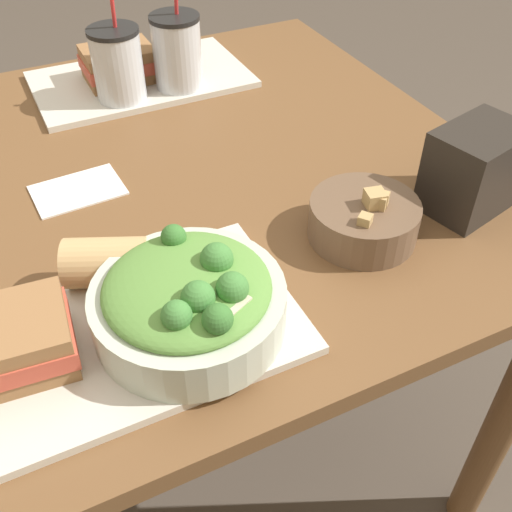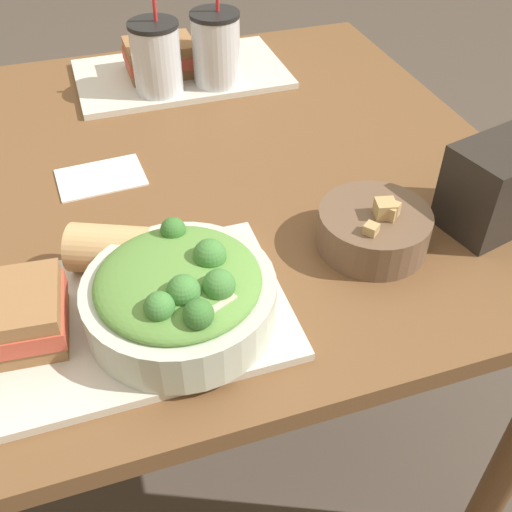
% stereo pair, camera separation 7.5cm
% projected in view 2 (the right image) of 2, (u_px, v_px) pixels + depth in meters
% --- Properties ---
extents(ground_plane, '(12.00, 12.00, 0.00)m').
position_uv_depth(ground_plane, '(166.00, 439.00, 1.47)').
color(ground_plane, '#4C4238').
extents(dining_table, '(1.26, 1.00, 0.77)m').
position_uv_depth(dining_table, '(127.00, 227.00, 1.02)').
color(dining_table, brown).
rests_on(dining_table, ground_plane).
extents(tray_near, '(0.42, 0.25, 0.01)m').
position_uv_depth(tray_near, '(113.00, 322.00, 0.72)').
color(tray_near, beige).
rests_on(tray_near, dining_table).
extents(tray_far, '(0.42, 0.25, 0.01)m').
position_uv_depth(tray_far, '(181.00, 74.00, 1.23)').
color(tray_far, beige).
rests_on(tray_far, dining_table).
extents(salad_bowl, '(0.22, 0.22, 0.10)m').
position_uv_depth(salad_bowl, '(180.00, 293.00, 0.69)').
color(salad_bowl, beige).
rests_on(salad_bowl, tray_near).
extents(soup_bowl, '(0.15, 0.15, 0.08)m').
position_uv_depth(soup_bowl, '(374.00, 228.00, 0.81)').
color(soup_bowl, brown).
rests_on(soup_bowl, dining_table).
extents(sandwich_near, '(0.15, 0.12, 0.06)m').
position_uv_depth(sandwich_near, '(3.00, 318.00, 0.67)').
color(sandwich_near, olive).
rests_on(sandwich_near, tray_near).
extents(baguette_near, '(0.12, 0.10, 0.06)m').
position_uv_depth(baguette_near, '(112.00, 249.00, 0.76)').
color(baguette_near, tan).
rests_on(baguette_near, tray_near).
extents(sandwich_far, '(0.14, 0.11, 0.06)m').
position_uv_depth(sandwich_far, '(160.00, 57.00, 1.20)').
color(sandwich_far, olive).
rests_on(sandwich_far, tray_far).
extents(drink_cup_dark, '(0.09, 0.09, 0.19)m').
position_uv_depth(drink_cup_dark, '(157.00, 60.00, 1.12)').
color(drink_cup_dark, silver).
rests_on(drink_cup_dark, tray_far).
extents(drink_cup_red, '(0.09, 0.09, 0.20)m').
position_uv_depth(drink_cup_red, '(216.00, 51.00, 1.14)').
color(drink_cup_red, silver).
rests_on(drink_cup_red, tray_far).
extents(chip_bag, '(0.15, 0.13, 0.13)m').
position_uv_depth(chip_bag, '(497.00, 187.00, 0.83)').
color(chip_bag, '#28231E').
rests_on(chip_bag, dining_table).
extents(napkin_folded, '(0.14, 0.10, 0.00)m').
position_uv_depth(napkin_folded, '(101.00, 177.00, 0.95)').
color(napkin_folded, white).
rests_on(napkin_folded, dining_table).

